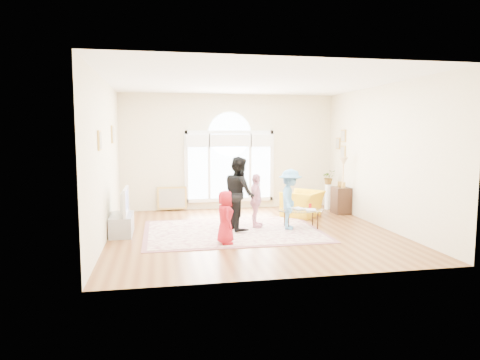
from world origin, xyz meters
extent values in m
plane|color=brown|center=(0.00, 0.00, 0.00)|extent=(6.00, 6.00, 0.00)
plane|color=beige|center=(0.00, 3.00, 1.60)|extent=(6.00, 0.00, 6.00)
plane|color=beige|center=(0.00, -3.00, 1.60)|extent=(6.00, 0.00, 6.00)
plane|color=beige|center=(-3.00, 0.00, 1.60)|extent=(0.00, 6.00, 6.00)
plane|color=beige|center=(3.00, 0.00, 1.60)|extent=(0.00, 6.00, 6.00)
plane|color=white|center=(0.00, 0.00, 3.20)|extent=(6.00, 6.00, 0.00)
cube|color=white|center=(0.00, 2.96, 0.25)|extent=(2.50, 0.08, 0.10)
cube|color=white|center=(0.00, 2.96, 2.15)|extent=(2.50, 0.08, 0.10)
cube|color=white|center=(-1.22, 2.96, 1.20)|extent=(0.10, 0.08, 2.00)
cube|color=white|center=(1.22, 2.96, 1.20)|extent=(0.10, 0.08, 2.00)
cube|color=#C6E2FF|center=(-0.90, 2.96, 1.20)|extent=(0.55, 0.02, 1.80)
cube|color=#C6E2FF|center=(0.90, 2.96, 1.20)|extent=(0.55, 0.02, 1.80)
cube|color=#C6E2FF|center=(0.00, 2.96, 1.20)|extent=(1.10, 0.02, 1.80)
cylinder|color=#C6E2FF|center=(0.00, 2.96, 2.10)|extent=(1.20, 0.02, 1.20)
cube|color=white|center=(-0.59, 2.95, 1.20)|extent=(0.07, 0.04, 1.80)
cube|color=white|center=(0.59, 2.95, 1.20)|extent=(0.07, 0.04, 1.80)
cube|color=white|center=(-0.90, 2.88, 1.92)|extent=(0.65, 0.12, 0.35)
cube|color=white|center=(0.00, 2.88, 1.92)|extent=(1.20, 0.12, 0.35)
cube|color=white|center=(0.90, 2.88, 1.92)|extent=(0.65, 0.12, 0.35)
cube|color=tan|center=(-2.98, 1.30, 2.10)|extent=(0.03, 0.34, 0.40)
cube|color=#ADA38E|center=(-2.96, 1.30, 2.10)|extent=(0.01, 0.28, 0.34)
cube|color=tan|center=(-2.98, -0.90, 2.00)|extent=(0.03, 0.30, 0.36)
cube|color=#ADA38E|center=(-2.96, -0.90, 2.00)|extent=(0.01, 0.24, 0.30)
cube|color=tan|center=(2.98, 2.05, 2.05)|extent=(0.03, 0.28, 0.34)
cube|color=#ADA38E|center=(2.96, 2.05, 2.05)|extent=(0.01, 0.22, 0.28)
cube|color=tan|center=(2.98, 2.05, 1.62)|extent=(0.03, 0.28, 0.34)
cube|color=#ADA38E|center=(2.96, 2.05, 1.62)|extent=(0.01, 0.22, 0.28)
cube|color=tan|center=(2.98, 2.40, 1.84)|extent=(0.03, 0.26, 0.32)
cube|color=#ADA38E|center=(2.96, 2.40, 1.84)|extent=(0.01, 0.20, 0.26)
cube|color=beige|center=(-0.40, 0.13, 0.01)|extent=(3.60, 2.60, 0.02)
cube|color=#895457|center=(-0.40, 0.13, 0.01)|extent=(3.80, 2.80, 0.01)
cube|color=gray|center=(-2.75, 0.30, 0.21)|extent=(0.45, 1.00, 0.42)
imported|color=black|center=(-2.75, 0.30, 0.70)|extent=(0.13, 0.98, 0.56)
cube|color=#5065D3|center=(-2.66, 0.30, 0.70)|extent=(0.02, 0.80, 0.46)
ellipsoid|color=silver|center=(1.16, 0.16, 0.41)|extent=(1.07, 0.72, 0.02)
cylinder|color=black|center=(1.50, 0.33, 0.20)|extent=(0.03, 0.03, 0.40)
cylinder|color=black|center=(0.84, 0.37, 0.20)|extent=(0.03, 0.03, 0.40)
cylinder|color=black|center=(1.48, -0.05, 0.20)|extent=(0.03, 0.03, 0.40)
cylinder|color=black|center=(0.82, -0.01, 0.20)|extent=(0.03, 0.03, 0.40)
imported|color=#B2A58C|center=(1.02, 0.22, 0.43)|extent=(0.29, 0.34, 0.03)
imported|color=#B2A58C|center=(1.25, 0.08, 0.43)|extent=(0.28, 0.33, 0.02)
cylinder|color=red|center=(1.40, 0.24, 0.48)|extent=(0.07, 0.07, 0.12)
imported|color=gold|center=(1.66, 1.48, 0.32)|extent=(1.32, 1.33, 0.65)
cube|color=black|center=(2.78, 1.66, 0.35)|extent=(0.40, 0.50, 0.70)
cylinder|color=black|center=(2.74, 1.48, 0.01)|extent=(0.20, 0.20, 0.02)
cylinder|color=#B17F3A|center=(2.74, 1.48, 0.68)|extent=(0.02, 0.02, 1.35)
cone|color=#CCB284|center=(2.74, 1.48, 1.40)|extent=(0.31, 0.31, 0.22)
cylinder|color=white|center=(2.70, 2.33, 0.35)|extent=(0.20, 0.20, 0.70)
imported|color=#33722D|center=(2.70, 2.33, 0.90)|extent=(0.39, 0.35, 0.40)
cube|color=tan|center=(-1.62, 2.90, 0.00)|extent=(0.80, 0.14, 0.62)
imported|color=#B01623|center=(-0.72, -0.92, 0.53)|extent=(0.33, 0.51, 1.02)
imported|color=black|center=(-0.24, 0.23, 0.82)|extent=(0.72, 0.86, 1.61)
imported|color=#F4A5B9|center=(0.18, 0.40, 0.62)|extent=(0.53, 0.76, 1.20)
imported|color=#5B9DCF|center=(0.87, 0.07, 0.68)|extent=(0.77, 0.98, 1.33)
camera|label=1|loc=(-1.94, -8.86, 2.14)|focal=32.00mm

